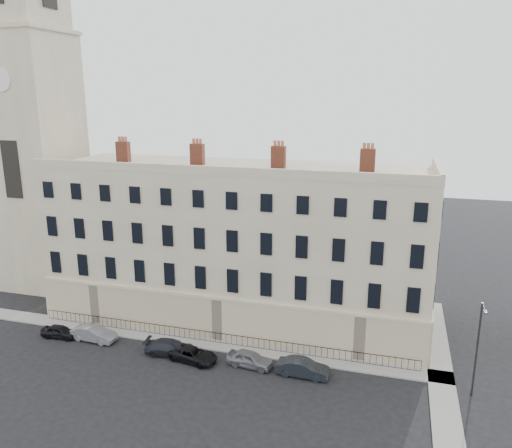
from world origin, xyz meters
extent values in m
plane|color=black|center=(0.00, 0.00, 0.00)|extent=(160.00, 160.00, 0.00)
cube|color=#BCAC8C|center=(-6.00, 12.00, 7.50)|extent=(36.00, 12.00, 15.00)
cube|color=beige|center=(-6.00, 5.92, 2.00)|extent=(36.10, 0.18, 4.00)
cube|color=beige|center=(12.08, 12.00, 2.00)|extent=(0.18, 12.10, 4.00)
cube|color=#BCAC8C|center=(-6.00, 6.15, 15.40)|extent=(36.00, 0.35, 0.80)
cube|color=#BCAC8C|center=(11.85, 12.00, 15.40)|extent=(0.35, 12.00, 0.80)
cube|color=brown|center=(-18.00, 12.00, 16.00)|extent=(1.30, 0.70, 2.00)
cube|color=brown|center=(-10.00, 12.00, 16.00)|extent=(1.30, 0.70, 2.00)
cube|color=brown|center=(-2.00, 12.00, 16.00)|extent=(1.30, 0.70, 2.00)
cube|color=brown|center=(6.00, 12.00, 16.00)|extent=(1.30, 0.70, 2.00)
cube|color=#BCAC8C|center=(-30.00, 14.00, 14.00)|extent=(8.00, 8.00, 28.00)
cylinder|color=white|center=(-30.00, 9.94, 23.00)|extent=(2.40, 0.14, 2.40)
cube|color=gray|center=(-10.00, 5.00, 0.06)|extent=(48.00, 2.00, 0.12)
cube|color=gray|center=(13.00, 8.00, 0.06)|extent=(2.00, 24.00, 0.12)
cube|color=black|center=(-6.00, 5.40, 1.02)|extent=(35.00, 0.04, 0.04)
cube|color=black|center=(-6.00, 5.40, 0.12)|extent=(35.00, 0.04, 0.04)
imported|color=black|center=(-20.08, 2.50, 0.58)|extent=(3.48, 1.59, 1.16)
imported|color=slate|center=(-16.72, 2.84, 0.69)|extent=(4.24, 1.66, 1.38)
imported|color=#1F222A|center=(-8.96, 2.48, 0.64)|extent=(4.62, 2.30, 1.29)
imported|color=black|center=(-6.68, 2.01, 0.57)|extent=(4.40, 2.58, 1.15)
imported|color=slate|center=(-1.91, 2.54, 0.66)|extent=(4.02, 1.96, 1.32)
imported|color=black|center=(2.51, 2.33, 0.69)|extent=(4.19, 1.53, 1.37)
cylinder|color=#2B2A2E|center=(15.00, 3.14, 3.70)|extent=(0.15, 0.15, 7.41)
cylinder|color=#2B2A2E|center=(15.01, 2.49, 7.32)|extent=(0.11, 1.39, 0.09)
cube|color=#2B2A2E|center=(15.01, 1.84, 7.27)|extent=(0.17, 0.46, 0.11)
camera|label=1|loc=(8.73, -32.45, 21.59)|focal=35.00mm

